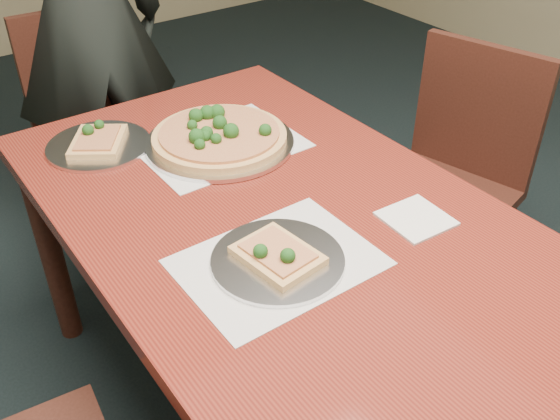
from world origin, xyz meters
TOP-DOWN VIEW (x-y plane):
  - dining_table at (0.02, 0.57)m, footprint 0.90×1.50m
  - chair_far at (-0.01, 1.71)m, footprint 0.43×0.43m
  - chair_right at (0.81, 0.69)m, footprint 0.51×0.51m
  - diner at (0.05, 1.80)m, footprint 0.65×0.46m
  - placemat_main at (0.07, 0.92)m, footprint 0.42×0.32m
  - placemat_near at (-0.10, 0.42)m, footprint 0.40×0.30m
  - pizza_pan at (0.07, 0.92)m, footprint 0.41×0.41m
  - slice_plate_near at (-0.10, 0.42)m, footprint 0.28×0.28m
  - slice_plate_far at (-0.21, 1.10)m, footprint 0.28×0.28m
  - napkin at (0.25, 0.36)m, footprint 0.15×0.15m

SIDE VIEW (x-z plane):
  - chair_far at x=-0.01m, z-range 0.06..0.97m
  - chair_right at x=0.81m, z-range 0.06..0.97m
  - dining_table at x=0.02m, z-range 0.28..1.03m
  - placemat_main at x=0.07m, z-range 0.75..0.75m
  - placemat_near at x=-0.10m, z-range 0.75..0.75m
  - napkin at x=0.25m, z-range 0.75..0.76m
  - slice_plate_far at x=-0.21m, z-range 0.73..0.79m
  - slice_plate_near at x=-0.10m, z-range 0.74..0.79m
  - pizza_pan at x=0.07m, z-range 0.74..0.81m
  - diner at x=0.05m, z-range 0.00..1.72m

